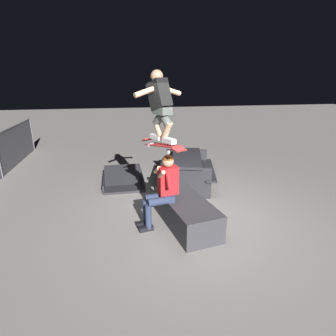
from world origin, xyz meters
TOP-DOWN VIEW (x-y plane):
  - ground_plane at (0.00, 0.00)m, footprint 40.00×40.00m
  - ledge_box_main at (-0.23, 0.20)m, footprint 1.71×0.98m
  - person_sitting_on_ledge at (-0.18, 0.62)m, footprint 0.60×0.78m
  - skateboard at (-0.18, 0.61)m, footprint 1.00×0.64m
  - skater_airborne at (-0.13, 0.64)m, footprint 0.62×0.83m
  - kicker_ramp at (1.98, 1.29)m, footprint 1.31×1.01m
  - picnic_table_back at (1.63, -0.26)m, footprint 1.97×1.70m

SIDE VIEW (x-z plane):
  - ground_plane at x=0.00m, z-range 0.00..0.00m
  - kicker_ramp at x=1.98m, z-range -0.15..0.28m
  - ledge_box_main at x=-0.23m, z-range 0.00..0.49m
  - picnic_table_back at x=1.63m, z-range 0.12..0.87m
  - person_sitting_on_ledge at x=-0.18m, z-range 0.07..1.40m
  - skateboard at x=-0.18m, z-range 1.43..1.57m
  - skater_airborne at x=-0.13m, z-range 1.63..2.75m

